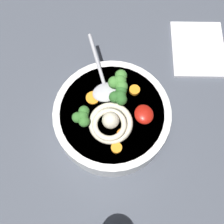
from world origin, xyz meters
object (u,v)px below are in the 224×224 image
Objects in this scene: soup_bowl at (112,117)px; folded_napkin at (198,49)px; noodle_pile at (110,123)px; soup_spoon at (105,86)px.

soup_bowl is 1.55× the size of folded_napkin.
noodle_pile is 0.62× the size of folded_napkin.
soup_bowl is at bearing -61.07° from folded_napkin.
soup_spoon is (-8.35, 0.71, -0.43)cm from noodle_pile.
soup_spoon reaches higher than soup_bowl.
soup_bowl is at bearing 180.00° from soup_spoon.
soup_spoon is at bearing -177.66° from soup_bowl.
soup_spoon is 27.60cm from folded_napkin.
folded_napkin is (-8.26, 25.49, -6.62)cm from soup_spoon.
soup_spoon is at bearing -72.04° from folded_napkin.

